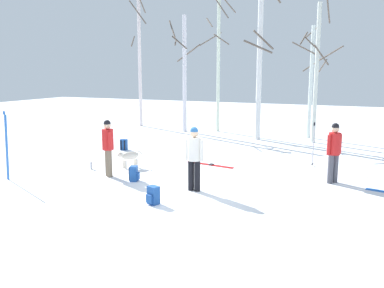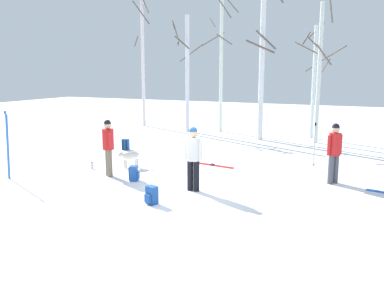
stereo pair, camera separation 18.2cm
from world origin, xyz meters
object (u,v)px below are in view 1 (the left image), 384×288
backpack_1 (153,195)px  birch_tree_2 (218,62)px  person_0 (108,144)px  birch_tree_1 (184,71)px  ski_poles_0 (313,143)px  birch_tree_3 (260,59)px  water_bottle_0 (91,166)px  birch_tree_5 (317,71)px  person_1 (194,155)px  person_2 (334,149)px  backpack_2 (134,174)px  birch_tree_0 (140,57)px  ski_pair_planted_0 (7,146)px  birch_tree_4 (311,79)px  dog (129,157)px  backpack_0 (124,145)px  ski_pair_lying_0 (210,165)px

backpack_1 → birch_tree_2: bearing=103.0°
person_0 → birch_tree_1: (-1.80, 9.32, 2.12)m
ski_poles_0 → birch_tree_2: bearing=132.3°
ski_poles_0 → birch_tree_3: 6.17m
person_0 → birch_tree_3: size_ratio=0.24×
water_bottle_0 → birch_tree_5: 10.47m
person_0 → birch_tree_3: (2.37, 8.37, 2.66)m
person_0 → person_1: size_ratio=1.00×
person_0 → backpack_1: 3.16m
person_2 → person_0: bearing=-162.7°
person_2 → birch_tree_1: 11.11m
birch_tree_2 → backpack_2: bearing=-83.2°
birch_tree_0 → water_bottle_0: bearing=-68.0°
backpack_1 → birch_tree_0: size_ratio=0.06×
ski_pair_planted_0 → birch_tree_0: size_ratio=0.27×
birch_tree_4 → birch_tree_5: bearing=-72.1°
dog → birch_tree_1: size_ratio=0.13×
person_2 → birch_tree_5: size_ratio=0.28×
person_0 → water_bottle_0: person_0 is taller
dog → birch_tree_2: 9.48m
birch_tree_5 → person_2: bearing=-78.0°
birch_tree_2 → birch_tree_4: birch_tree_2 is taller
person_2 → water_bottle_0: (-7.31, -1.43, -0.88)m
person_1 → birch_tree_5: size_ratio=0.28×
person_0 → birch_tree_1: size_ratio=0.29×
person_1 → birch_tree_3: size_ratio=0.24×
dog → backpack_1: size_ratio=1.74×
backpack_1 → water_bottle_0: size_ratio=1.97×
ski_pair_planted_0 → backpack_0: ski_pair_planted_0 is taller
ski_pair_lying_0 → birch_tree_0: birch_tree_0 is taller
ski_pair_planted_0 → backpack_1: 4.99m
person_0 → backpack_2: (0.99, -0.16, -0.77)m
person_0 → birch_tree_3: birch_tree_3 is taller
water_bottle_0 → backpack_1: bearing=-32.7°
backpack_0 → birch_tree_1: birch_tree_1 is taller
water_bottle_0 → ski_pair_lying_0: bearing=32.4°
dog → birch_tree_0: birch_tree_0 is taller
dog → ski_poles_0: 6.10m
birch_tree_4 → birch_tree_5: birch_tree_5 is taller
person_2 → backpack_0: 8.36m
ski_poles_0 → birch_tree_3: (-3.07, 4.52, 2.85)m
person_0 → birch_tree_2: bearing=91.3°
person_0 → ski_pair_planted_0: bearing=-147.5°
backpack_0 → dog: bearing=-53.9°
person_2 → birch_tree_2: birch_tree_2 is taller
person_1 → birch_tree_1: birch_tree_1 is taller
backpack_1 → birch_tree_5: bearing=77.4°
person_2 → birch_tree_1: size_ratio=0.29×
dog → backpack_2: 1.65m
ski_pair_planted_0 → water_bottle_0: ski_pair_planted_0 is taller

